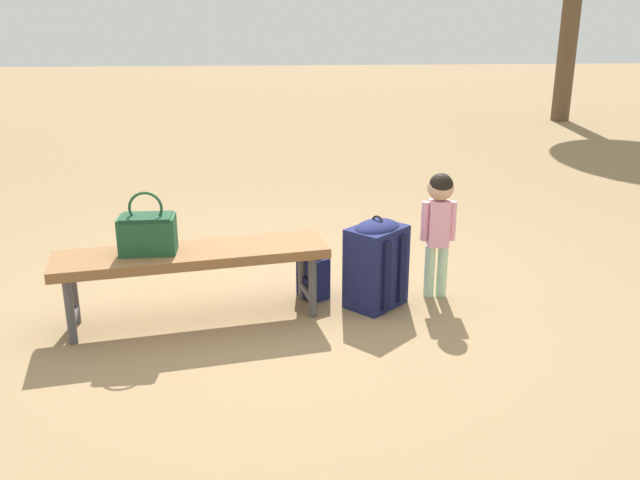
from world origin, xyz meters
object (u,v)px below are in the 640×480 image
park_bench (192,259)px  backpack_large (376,261)px  child_standing (439,216)px  handbag (147,232)px  backpack_small (313,274)px

park_bench → backpack_large: 1.14m
child_standing → handbag: bearing=-171.1°
backpack_large → backpack_small: (-0.39, 0.15, -0.14)m
park_bench → backpack_large: size_ratio=2.76×
handbag → backpack_small: handbag is taller
park_bench → backpack_small: park_bench is taller
park_bench → backpack_large: (1.12, 0.14, -0.10)m
handbag → backpack_small: size_ratio=1.14×
backpack_large → backpack_small: bearing=158.4°
park_bench → child_standing: (1.54, 0.25, 0.16)m
handbag → child_standing: (1.78, 0.28, -0.03)m
park_bench → backpack_large: backpack_large is taller
child_standing → backpack_large: 0.50m
handbag → child_standing: size_ratio=0.44×
backpack_small → handbag: bearing=-161.8°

